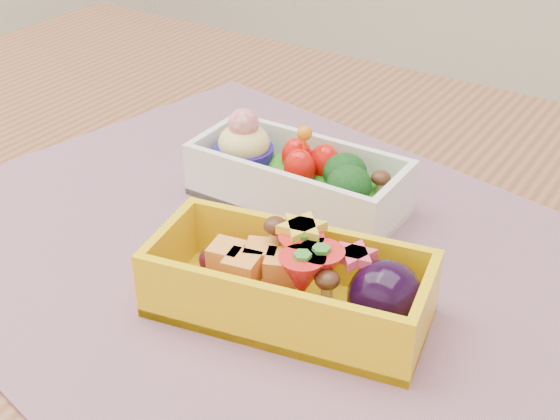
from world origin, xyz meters
The scene contains 4 objects.
table centered at (0.00, 0.00, 0.65)m, with size 1.20×0.80×0.75m.
placemat centered at (-0.03, 0.00, 0.75)m, with size 0.53×0.41×0.00m, color #9E6D75.
bento_white centered at (-0.05, 0.07, 0.78)m, with size 0.17×0.08×0.07m.
bento_yellow centered at (0.02, -0.05, 0.78)m, with size 0.19×0.11×0.06m.
Camera 1 is at (0.23, -0.38, 1.07)m, focal length 48.79 mm.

